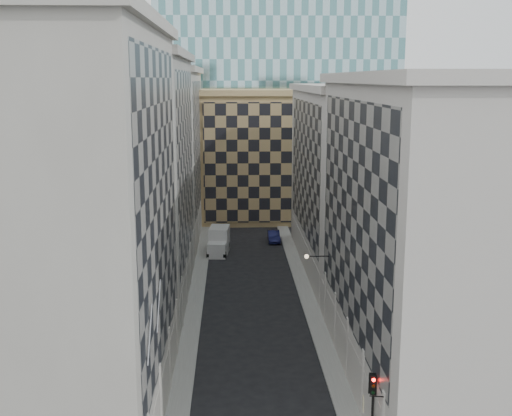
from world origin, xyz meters
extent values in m
cube|color=gray|center=(-5.25, 30.00, 0.07)|extent=(1.50, 100.00, 0.15)
cube|color=gray|center=(5.25, 30.00, 0.07)|extent=(1.50, 100.00, 0.15)
cube|color=#A59F94|center=(-11.00, 11.00, 11.50)|extent=(10.00, 22.00, 23.00)
cube|color=gray|center=(-6.12, 11.00, 13.00)|extent=(0.25, 19.36, 18.00)
cube|color=#A59F94|center=(-6.20, 11.00, 1.60)|extent=(0.45, 21.12, 3.20)
cube|color=#A59F94|center=(-11.00, 11.00, 23.35)|extent=(10.80, 22.80, 0.70)
cylinder|color=#A59F94|center=(-6.35, 8.25, 2.20)|extent=(0.90, 0.90, 4.40)
cylinder|color=#A59F94|center=(-6.35, 13.75, 2.20)|extent=(0.90, 0.90, 4.40)
cylinder|color=#A59F94|center=(-6.35, 19.25, 2.20)|extent=(0.90, 0.90, 4.40)
cube|color=gray|center=(-11.00, 33.00, 11.00)|extent=(10.00, 22.00, 22.00)
cube|color=gray|center=(-6.12, 33.00, 12.50)|extent=(0.25, 19.36, 17.00)
cube|color=gray|center=(-6.20, 33.00, 1.60)|extent=(0.45, 21.12, 3.20)
cube|color=gray|center=(-11.00, 33.00, 22.35)|extent=(10.80, 22.80, 0.70)
cylinder|color=gray|center=(-6.35, 24.75, 2.20)|extent=(0.90, 0.90, 4.40)
cylinder|color=gray|center=(-6.35, 30.25, 2.20)|extent=(0.90, 0.90, 4.40)
cylinder|color=gray|center=(-6.35, 35.75, 2.20)|extent=(0.90, 0.90, 4.40)
cylinder|color=gray|center=(-6.35, 41.25, 2.20)|extent=(0.90, 0.90, 4.40)
cube|color=#A59F94|center=(-11.00, 55.00, 10.50)|extent=(10.00, 22.00, 21.00)
cube|color=gray|center=(-6.12, 55.00, 12.00)|extent=(0.25, 19.36, 16.00)
cube|color=#A59F94|center=(-6.20, 55.00, 1.60)|extent=(0.45, 21.12, 3.20)
cube|color=#A59F94|center=(-11.00, 55.00, 21.35)|extent=(10.80, 22.80, 0.70)
cylinder|color=#A59F94|center=(-6.35, 46.75, 2.20)|extent=(0.90, 0.90, 4.40)
cylinder|color=#A59F94|center=(-6.35, 52.25, 2.20)|extent=(0.90, 0.90, 4.40)
cylinder|color=#A59F94|center=(-6.35, 57.75, 2.20)|extent=(0.90, 0.90, 4.40)
cylinder|color=#A59F94|center=(-6.35, 63.25, 2.20)|extent=(0.90, 0.90, 4.40)
cube|color=beige|center=(11.00, 15.00, 10.00)|extent=(10.00, 26.00, 20.00)
cube|color=gray|center=(6.12, 15.00, 11.50)|extent=(0.25, 22.88, 15.00)
cube|color=beige|center=(6.20, 15.00, 1.60)|extent=(0.45, 24.96, 3.20)
cube|color=beige|center=(11.00, 15.00, 20.35)|extent=(10.80, 26.80, 0.70)
cylinder|color=beige|center=(6.35, 9.80, 2.20)|extent=(0.90, 0.90, 4.40)
cylinder|color=beige|center=(6.35, 15.00, 2.20)|extent=(0.90, 0.90, 4.40)
cylinder|color=beige|center=(6.35, 20.20, 2.20)|extent=(0.90, 0.90, 4.40)
cylinder|color=beige|center=(6.35, 25.40, 2.20)|extent=(0.90, 0.90, 4.40)
cube|color=beige|center=(11.00, 42.00, 9.50)|extent=(10.00, 28.00, 19.00)
cube|color=gray|center=(6.12, 42.00, 11.00)|extent=(0.25, 24.64, 14.00)
cube|color=beige|center=(6.20, 42.00, 1.60)|extent=(0.45, 26.88, 3.20)
cube|color=beige|center=(11.00, 42.00, 19.35)|extent=(10.80, 28.80, 0.70)
cube|color=tan|center=(2.00, 68.00, 9.00)|extent=(16.00, 14.00, 18.00)
cube|color=tan|center=(2.00, 60.90, 9.00)|extent=(15.20, 0.25, 16.50)
cube|color=tan|center=(2.00, 68.00, 18.40)|extent=(16.80, 14.80, 0.80)
cube|color=#2E2924|center=(0.00, 82.00, 14.00)|extent=(6.00, 6.00, 28.00)
cube|color=#2E2924|center=(0.00, 82.00, 28.70)|extent=(7.00, 7.00, 1.40)
cylinder|color=gray|center=(-5.90, 4.00, 8.00)|extent=(0.10, 2.33, 2.33)
cylinder|color=gray|center=(-5.90, 8.00, 8.00)|extent=(0.10, 2.33, 2.33)
cylinder|color=black|center=(5.10, 24.00, 6.20)|extent=(1.80, 0.08, 0.08)
sphere|color=#FFE5B2|center=(4.20, 24.00, 6.20)|extent=(0.36, 0.36, 0.36)
cube|color=black|center=(5.84, 6.35, 3.88)|extent=(0.39, 0.35, 1.09)
cube|color=black|center=(5.88, 6.53, 3.88)|extent=(0.54, 0.17, 1.24)
sphere|color=#FF0C07|center=(5.80, 6.20, 4.25)|extent=(0.20, 0.20, 0.20)
sphere|color=#331E05|center=(5.80, 6.20, 3.88)|extent=(0.20, 0.20, 0.20)
sphere|color=black|center=(5.80, 6.20, 3.51)|extent=(0.20, 0.20, 0.20)
cube|color=silver|center=(-3.53, 46.15, 0.87)|extent=(2.32, 2.50, 1.73)
cube|color=silver|center=(-3.30, 48.64, 1.49)|extent=(2.53, 3.66, 2.99)
cylinder|color=black|center=(-4.56, 45.47, 0.43)|extent=(0.37, 0.89, 0.87)
cylinder|color=black|center=(-2.64, 45.29, 0.43)|extent=(0.37, 0.89, 0.87)
cylinder|color=black|center=(-4.15, 49.88, 0.43)|extent=(0.37, 0.89, 0.87)
cylinder|color=black|center=(-2.23, 49.70, 0.43)|extent=(0.37, 0.89, 0.87)
imported|color=#10133C|center=(3.50, 53.03, 0.69)|extent=(1.48, 4.19, 1.38)
cylinder|color=black|center=(5.60, 4.50, 4.18)|extent=(0.76, 0.18, 0.06)
cube|color=tan|center=(4.90, 4.50, 3.80)|extent=(0.16, 0.67, 0.67)
camera|label=1|loc=(-1.85, -25.75, 20.28)|focal=45.00mm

